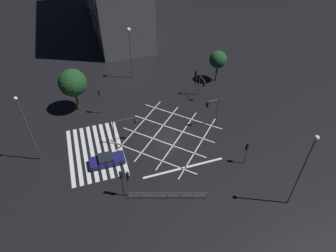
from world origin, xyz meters
TOP-DOWN VIEW (x-y plane):
  - ground_plane at (0.00, 0.00)m, footprint 200.00×200.00m
  - road_markings at (0.33, -6.97)m, footprint 15.47×21.01m
  - traffic_light_nw_cross at (-7.82, 7.06)m, footprint 0.36×0.39m
  - traffic_light_median_north at (-0.08, 6.28)m, footprint 0.36×1.93m
  - traffic_light_nw_main at (-6.58, 7.65)m, footprint 2.05×0.36m
  - traffic_light_sw_cross at (-7.63, -7.82)m, footprint 0.36×0.39m
  - traffic_light_se_cross at (8.19, -7.13)m, footprint 0.36×0.39m
  - traffic_light_median_south at (-0.55, -5.51)m, footprint 0.36×3.09m
  - traffic_light_ne_main at (7.71, 7.39)m, footprint 0.39×0.36m
  - traffic_light_se_main at (7.85, -7.76)m, footprint 0.39×0.36m
  - street_lamp_east at (-15.84, -1.29)m, footprint 0.64×0.64m
  - street_lamp_west at (-0.73, -16.68)m, footprint 0.41×0.41m
  - street_lamp_far at (14.45, 9.12)m, footprint 0.48×0.48m
  - street_tree_near at (-10.68, 12.10)m, footprint 2.88×2.88m
  - street_tree_far at (-9.69, -11.08)m, footprint 3.99×3.99m
  - waiting_car at (2.57, -8.76)m, footprint 1.80×4.33m
  - pedestrian_railing at (9.88, -3.21)m, footprint 2.72×8.27m

SIDE VIEW (x-z plane):
  - ground_plane at x=0.00m, z-range 0.00..0.00m
  - road_markings at x=0.33m, z-range 0.00..0.01m
  - waiting_car at x=2.57m, z-range -0.03..1.22m
  - pedestrian_railing at x=9.88m, z-range 0.15..1.20m
  - traffic_light_ne_main at x=7.71m, z-range 0.71..4.02m
  - traffic_light_nw_main at x=-6.58m, z-range 0.86..4.62m
  - traffic_light_se_main at x=7.85m, z-range 0.85..4.81m
  - traffic_light_se_cross at x=8.19m, z-range 0.86..4.85m
  - traffic_light_median_south at x=-0.55m, z-range 0.95..4.88m
  - traffic_light_sw_cross at x=-7.63m, z-range 0.90..5.14m
  - traffic_light_nw_cross at x=-7.82m, z-range 0.95..5.41m
  - traffic_light_median_north at x=-0.08m, z-range 1.02..5.55m
  - street_tree_near at x=-10.68m, z-range 1.26..6.69m
  - street_tree_far at x=-9.69m, z-range 1.35..8.07m
  - street_lamp_west at x=-0.73m, z-range 1.12..10.74m
  - street_lamp_far at x=14.45m, z-range 1.66..11.73m
  - street_lamp_east at x=-15.84m, z-range 2.46..11.51m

